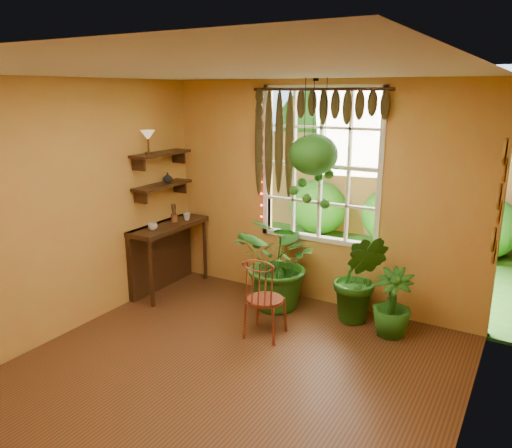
% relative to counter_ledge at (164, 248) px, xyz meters
% --- Properties ---
extents(floor, '(4.50, 4.50, 0.00)m').
position_rel_counter_ledge_xyz_m(floor, '(1.91, -1.60, -0.55)').
color(floor, brown).
rests_on(floor, ground).
extents(ceiling, '(4.50, 4.50, 0.00)m').
position_rel_counter_ledge_xyz_m(ceiling, '(1.91, -1.60, 2.15)').
color(ceiling, silver).
rests_on(ceiling, wall_back).
extents(wall_back, '(4.00, 0.00, 4.00)m').
position_rel_counter_ledge_xyz_m(wall_back, '(1.91, 0.65, 0.80)').
color(wall_back, gold).
rests_on(wall_back, floor).
extents(wall_left, '(0.00, 4.50, 4.50)m').
position_rel_counter_ledge_xyz_m(wall_left, '(-0.09, -1.60, 0.80)').
color(wall_left, gold).
rests_on(wall_left, floor).
extents(wall_right, '(0.00, 4.50, 4.50)m').
position_rel_counter_ledge_xyz_m(wall_right, '(3.91, -1.60, 0.80)').
color(wall_right, gold).
rests_on(wall_right, floor).
extents(window, '(1.52, 0.10, 1.86)m').
position_rel_counter_ledge_xyz_m(window, '(1.91, 0.68, 1.15)').
color(window, white).
rests_on(window, wall_back).
extents(valance_vine, '(1.70, 0.12, 1.10)m').
position_rel_counter_ledge_xyz_m(valance_vine, '(1.82, 0.56, 1.73)').
color(valance_vine, '#351B0E').
rests_on(valance_vine, window).
extents(string_lights, '(0.03, 0.03, 1.54)m').
position_rel_counter_ledge_xyz_m(string_lights, '(1.15, 0.59, 1.20)').
color(string_lights, '#FF2633').
rests_on(string_lights, window).
extents(wall_plates, '(0.04, 0.32, 1.10)m').
position_rel_counter_ledge_xyz_m(wall_plates, '(3.89, 0.19, 1.00)').
color(wall_plates, '#FFEED0').
rests_on(wall_plates, wall_right).
extents(counter_ledge, '(0.40, 1.20, 0.90)m').
position_rel_counter_ledge_xyz_m(counter_ledge, '(0.00, 0.00, 0.00)').
color(counter_ledge, '#351B0E').
rests_on(counter_ledge, floor).
extents(shelf_lower, '(0.25, 0.90, 0.04)m').
position_rel_counter_ledge_xyz_m(shelf_lower, '(0.03, 0.00, 0.85)').
color(shelf_lower, '#351B0E').
rests_on(shelf_lower, wall_left).
extents(shelf_upper, '(0.25, 0.90, 0.04)m').
position_rel_counter_ledge_xyz_m(shelf_upper, '(0.03, 0.00, 1.25)').
color(shelf_upper, '#351B0E').
rests_on(shelf_upper, wall_left).
extents(backyard, '(14.00, 10.00, 12.00)m').
position_rel_counter_ledge_xyz_m(backyard, '(2.15, 5.27, 0.73)').
color(backyard, '#1F4F16').
rests_on(backyard, ground).
extents(windsor_chair, '(0.43, 0.45, 1.05)m').
position_rel_counter_ledge_xyz_m(windsor_chair, '(1.82, -0.53, -0.25)').
color(windsor_chair, maroon).
rests_on(windsor_chair, floor).
extents(potted_plant_left, '(1.23, 1.13, 1.16)m').
position_rel_counter_ledge_xyz_m(potted_plant_left, '(1.65, 0.20, 0.03)').
color(potted_plant_left, '#1F5316').
rests_on(potted_plant_left, floor).
extents(potted_plant_mid, '(0.64, 0.55, 1.06)m').
position_rel_counter_ledge_xyz_m(potted_plant_mid, '(2.58, 0.32, -0.02)').
color(potted_plant_mid, '#1F5316').
rests_on(potted_plant_mid, floor).
extents(potted_plant_right, '(0.46, 0.46, 0.75)m').
position_rel_counter_ledge_xyz_m(potted_plant_right, '(2.99, 0.18, -0.18)').
color(potted_plant_right, '#1F5316').
rests_on(potted_plant_right, floor).
extents(hanging_basket, '(0.55, 0.55, 1.44)m').
position_rel_counter_ledge_xyz_m(hanging_basket, '(1.95, 0.38, 1.28)').
color(hanging_basket, black).
rests_on(hanging_basket, ceiling).
extents(cup_a, '(0.13, 0.13, 0.09)m').
position_rel_counter_ledge_xyz_m(cup_a, '(0.13, -0.33, 0.39)').
color(cup_a, silver).
rests_on(cup_a, counter_ledge).
extents(cup_b, '(0.12, 0.12, 0.09)m').
position_rel_counter_ledge_xyz_m(cup_b, '(0.19, 0.28, 0.39)').
color(cup_b, beige).
rests_on(cup_b, counter_ledge).
extents(brush_jar, '(0.08, 0.08, 0.31)m').
position_rel_counter_ledge_xyz_m(brush_jar, '(0.11, 0.12, 0.47)').
color(brush_jar, brown).
rests_on(brush_jar, counter_ledge).
extents(shelf_vase, '(0.14, 0.14, 0.13)m').
position_rel_counter_ledge_xyz_m(shelf_vase, '(0.04, 0.10, 0.93)').
color(shelf_vase, '#B2AD99').
rests_on(shelf_vase, shelf_lower).
extents(tiffany_lamp, '(0.17, 0.17, 0.29)m').
position_rel_counter_ledge_xyz_m(tiffany_lamp, '(0.05, -0.24, 1.48)').
color(tiffany_lamp, brown).
rests_on(tiffany_lamp, shelf_upper).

